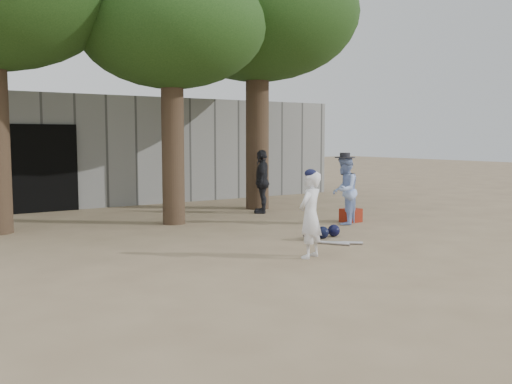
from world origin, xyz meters
TOP-DOWN VIEW (x-y plane):
  - ground at (0.00, 0.00)m, footprint 70.00×70.00m
  - boy_player at (0.83, -0.18)m, footprint 0.58×0.49m
  - spectator_blue at (3.62, 2.08)m, footprint 0.91×0.87m
  - spectator_dark at (3.19, 4.59)m, footprint 0.87×0.96m
  - red_bag at (3.97, 2.24)m, footprint 0.42×0.32m
  - back_building at (-0.00, 10.33)m, footprint 16.00×5.24m
  - helmet_row at (2.09, 1.02)m, footprint 0.87×0.28m
  - bat_pile at (1.91, 0.43)m, footprint 0.69×0.69m
  - tree_row at (0.74, 5.02)m, footprint 11.40×5.80m

SIDE VIEW (x-z plane):
  - ground at x=0.00m, z-range 0.00..0.00m
  - bat_pile at x=1.91m, z-range 0.00..0.06m
  - helmet_row at x=2.09m, z-range 0.00..0.23m
  - red_bag at x=3.97m, z-range 0.00..0.30m
  - boy_player at x=0.83m, z-range 0.00..1.35m
  - spectator_blue at x=3.62m, z-range 0.00..1.48m
  - spectator_dark at x=3.19m, z-range 0.00..1.57m
  - back_building at x=0.00m, z-range 0.00..3.00m
  - tree_row at x=0.74m, z-range 1.34..8.03m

